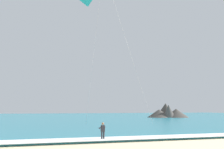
{
  "coord_description": "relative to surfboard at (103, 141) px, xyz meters",
  "views": [
    {
      "loc": [
        -5.42,
        -9.09,
        2.98
      ],
      "look_at": [
        2.48,
        17.34,
        6.51
      ],
      "focal_mm": 42.11,
      "sensor_mm": 36.0,
      "label": 1
    }
  ],
  "objects": [
    {
      "name": "sea",
      "position": [
        -0.67,
        59.12,
        0.07
      ],
      "size": [
        200.0,
        120.0,
        0.2
      ],
      "primitive_type": "cube",
      "color": "teal",
      "rests_on": "ground"
    },
    {
      "name": "surf_foam",
      "position": [
        -0.67,
        0.12,
        0.19
      ],
      "size": [
        200.0,
        2.79,
        0.04
      ],
      "primitive_type": "cube",
      "color": "white",
      "rests_on": "sea"
    },
    {
      "name": "surfboard",
      "position": [
        0.0,
        0.0,
        0.0
      ],
      "size": [
        0.69,
        1.46,
        0.09
      ],
      "color": "white",
      "rests_on": "ground"
    },
    {
      "name": "kitesurfer",
      "position": [
        -0.0,
        0.02,
        0.91
      ],
      "size": [
        0.58,
        0.58,
        1.69
      ],
      "color": "#232328",
      "rests_on": "ground"
    },
    {
      "name": "headland_right",
      "position": [
        32.93,
        48.72,
        1.66
      ],
      "size": [
        12.77,
        9.91,
        4.42
      ],
      "color": "#56514C",
      "rests_on": "ground"
    }
  ]
}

